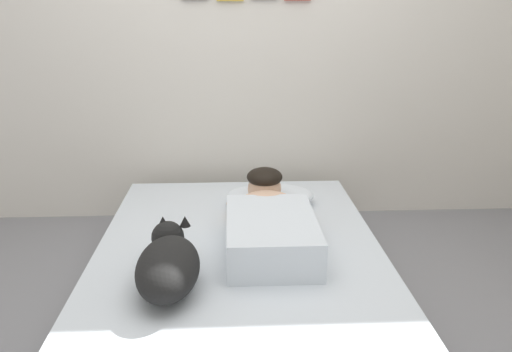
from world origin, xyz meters
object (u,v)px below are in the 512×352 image
(pillow, at_px, (270,196))
(bed, at_px, (239,268))
(dog, at_px, (168,263))
(coffee_cup, at_px, (281,199))
(cell_phone, at_px, (289,248))
(person_lying, at_px, (269,221))

(pillow, bearing_deg, bed, -110.99)
(pillow, xyz_separation_m, dog, (-0.50, -0.94, 0.05))
(coffee_cup, bearing_deg, cell_phone, -91.54)
(bed, bearing_deg, dog, -125.27)
(pillow, xyz_separation_m, coffee_cup, (0.06, -0.02, -0.02))
(dog, xyz_separation_m, cell_phone, (0.54, 0.33, -0.10))
(coffee_cup, xyz_separation_m, cell_phone, (-0.02, -0.59, -0.03))
(person_lying, bearing_deg, pillow, 84.96)
(pillow, bearing_deg, coffee_cup, -14.06)
(bed, bearing_deg, person_lying, 2.70)
(person_lying, relative_size, cell_phone, 6.57)
(bed, height_order, pillow, pillow)
(bed, xyz_separation_m, dog, (-0.30, -0.43, 0.25))
(pillow, relative_size, cell_phone, 3.71)
(person_lying, relative_size, dog, 1.60)
(dog, distance_m, cell_phone, 0.64)
(pillow, height_order, person_lying, person_lying)
(bed, bearing_deg, coffee_cup, 62.62)
(cell_phone, bearing_deg, coffee_cup, 88.46)
(dog, bearing_deg, bed, 54.73)
(coffee_cup, bearing_deg, bed, -117.38)
(pillow, xyz_separation_m, cell_phone, (0.04, -0.61, -0.05))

